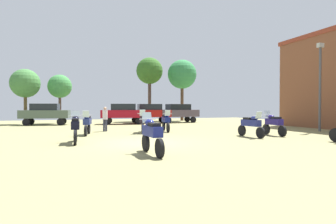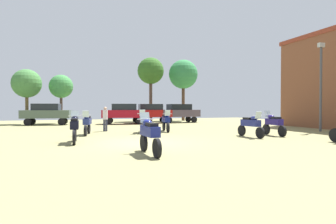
{
  "view_description": "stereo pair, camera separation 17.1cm",
  "coord_description": "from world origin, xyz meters",
  "px_view_note": "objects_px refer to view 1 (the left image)",
  "views": [
    {
      "loc": [
        -3.12,
        -12.72,
        1.69
      ],
      "look_at": [
        3.01,
        4.94,
        1.37
      ],
      "focal_mm": 29.68,
      "sensor_mm": 36.0,
      "label": 1
    },
    {
      "loc": [
        -2.96,
        -12.78,
        1.69
      ],
      "look_at": [
        3.01,
        4.94,
        1.37
      ],
      "focal_mm": 29.68,
      "sensor_mm": 36.0,
      "label": 2
    }
  ],
  "objects_px": {
    "motorcycle_4": "(87,123)",
    "tree_2": "(150,71)",
    "motorcycle_2": "(75,127)",
    "motorcycle_5": "(143,121)",
    "motorcycle_6": "(152,134)",
    "tree_1": "(60,87)",
    "tree_3": "(25,84)",
    "motorcycle_1": "(274,123)",
    "tree_4": "(182,75)",
    "motorcycle_7": "(251,124)",
    "lamp_post": "(320,82)",
    "car_4": "(178,112)",
    "car_1": "(45,113)",
    "car_5": "(123,112)",
    "car_2": "(150,112)",
    "person_2": "(105,117)",
    "motorcycle_3": "(166,121)"
  },
  "relations": [
    {
      "from": "car_1",
      "to": "tree_4",
      "type": "relative_size",
      "value": 0.6
    },
    {
      "from": "car_2",
      "to": "tree_2",
      "type": "height_order",
      "value": "tree_2"
    },
    {
      "from": "car_4",
      "to": "car_2",
      "type": "bearing_deg",
      "value": 85.45
    },
    {
      "from": "motorcycle_2",
      "to": "motorcycle_3",
      "type": "distance_m",
      "value": 7.43
    },
    {
      "from": "motorcycle_6",
      "to": "motorcycle_7",
      "type": "height_order",
      "value": "motorcycle_6"
    },
    {
      "from": "motorcycle_7",
      "to": "tree_3",
      "type": "relative_size",
      "value": 0.4
    },
    {
      "from": "car_4",
      "to": "tree_1",
      "type": "height_order",
      "value": "tree_1"
    },
    {
      "from": "car_2",
      "to": "car_5",
      "type": "bearing_deg",
      "value": 109.42
    },
    {
      "from": "motorcycle_1",
      "to": "tree_1",
      "type": "distance_m",
      "value": 21.63
    },
    {
      "from": "motorcycle_1",
      "to": "tree_4",
      "type": "distance_m",
      "value": 19.41
    },
    {
      "from": "car_4",
      "to": "motorcycle_4",
      "type": "bearing_deg",
      "value": 133.46
    },
    {
      "from": "motorcycle_1",
      "to": "motorcycle_6",
      "type": "height_order",
      "value": "motorcycle_6"
    },
    {
      "from": "motorcycle_2",
      "to": "motorcycle_4",
      "type": "distance_m",
      "value": 3.78
    },
    {
      "from": "motorcycle_2",
      "to": "car_5",
      "type": "xyz_separation_m",
      "value": [
        4.67,
        13.74,
        0.43
      ]
    },
    {
      "from": "lamp_post",
      "to": "motorcycle_5",
      "type": "bearing_deg",
      "value": 165.54
    },
    {
      "from": "motorcycle_7",
      "to": "car_2",
      "type": "xyz_separation_m",
      "value": [
        -1.77,
        14.99,
        0.46
      ]
    },
    {
      "from": "tree_2",
      "to": "motorcycle_2",
      "type": "bearing_deg",
      "value": -115.05
    },
    {
      "from": "motorcycle_3",
      "to": "tree_4",
      "type": "height_order",
      "value": "tree_4"
    },
    {
      "from": "motorcycle_4",
      "to": "person_2",
      "type": "bearing_deg",
      "value": -110.69
    },
    {
      "from": "car_4",
      "to": "car_5",
      "type": "relative_size",
      "value": 0.96
    },
    {
      "from": "motorcycle_7",
      "to": "tree_2",
      "type": "xyz_separation_m",
      "value": [
        -0.67,
        19.02,
        5.23
      ]
    },
    {
      "from": "motorcycle_1",
      "to": "motorcycle_3",
      "type": "relative_size",
      "value": 0.96
    },
    {
      "from": "car_5",
      "to": "car_1",
      "type": "bearing_deg",
      "value": 93.28
    },
    {
      "from": "motorcycle_6",
      "to": "motorcycle_7",
      "type": "distance_m",
      "value": 7.74
    },
    {
      "from": "car_5",
      "to": "tree_2",
      "type": "xyz_separation_m",
      "value": [
        3.99,
        4.8,
        4.77
      ]
    },
    {
      "from": "tree_3",
      "to": "motorcycle_4",
      "type": "bearing_deg",
      "value": -68.34
    },
    {
      "from": "car_4",
      "to": "motorcycle_5",
      "type": "bearing_deg",
      "value": 144.38
    },
    {
      "from": "motorcycle_2",
      "to": "motorcycle_4",
      "type": "bearing_deg",
      "value": 80.84
    },
    {
      "from": "tree_1",
      "to": "tree_4",
      "type": "relative_size",
      "value": 0.67
    },
    {
      "from": "person_2",
      "to": "tree_3",
      "type": "bearing_deg",
      "value": -25.51
    },
    {
      "from": "motorcycle_5",
      "to": "motorcycle_6",
      "type": "height_order",
      "value": "motorcycle_5"
    },
    {
      "from": "person_2",
      "to": "tree_4",
      "type": "distance_m",
      "value": 17.31
    },
    {
      "from": "tree_3",
      "to": "tree_2",
      "type": "bearing_deg",
      "value": 7.59
    },
    {
      "from": "motorcycle_3",
      "to": "car_2",
      "type": "bearing_deg",
      "value": -91.41
    },
    {
      "from": "motorcycle_1",
      "to": "car_5",
      "type": "distance_m",
      "value": 15.34
    },
    {
      "from": "car_1",
      "to": "person_2",
      "type": "xyz_separation_m",
      "value": [
        4.52,
        -8.85,
        -0.18
      ]
    },
    {
      "from": "tree_1",
      "to": "tree_3",
      "type": "bearing_deg",
      "value": -171.65
    },
    {
      "from": "motorcycle_4",
      "to": "car_1",
      "type": "distance_m",
      "value": 11.49
    },
    {
      "from": "motorcycle_1",
      "to": "tree_1",
      "type": "bearing_deg",
      "value": 128.93
    },
    {
      "from": "tree_2",
      "to": "lamp_post",
      "type": "distance_m",
      "value": 19.16
    },
    {
      "from": "motorcycle_4",
      "to": "tree_2",
      "type": "xyz_separation_m",
      "value": [
        7.94,
        14.83,
        5.22
      ]
    },
    {
      "from": "motorcycle_7",
      "to": "lamp_post",
      "type": "bearing_deg",
      "value": -171.28
    },
    {
      "from": "motorcycle_1",
      "to": "motorcycle_2",
      "type": "bearing_deg",
      "value": -177.49
    },
    {
      "from": "motorcycle_2",
      "to": "car_5",
      "type": "height_order",
      "value": "car_5"
    },
    {
      "from": "tree_1",
      "to": "tree_2",
      "type": "relative_size",
      "value": 0.66
    },
    {
      "from": "car_4",
      "to": "car_1",
      "type": "bearing_deg",
      "value": 85.28
    },
    {
      "from": "car_1",
      "to": "car_5",
      "type": "height_order",
      "value": "same"
    },
    {
      "from": "motorcycle_1",
      "to": "person_2",
      "type": "xyz_separation_m",
      "value": [
        -9.12,
        6.04,
        0.27
      ]
    },
    {
      "from": "car_1",
      "to": "car_5",
      "type": "xyz_separation_m",
      "value": [
        7.18,
        -0.99,
        0.0
      ]
    },
    {
      "from": "person_2",
      "to": "lamp_post",
      "type": "height_order",
      "value": "lamp_post"
    }
  ]
}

